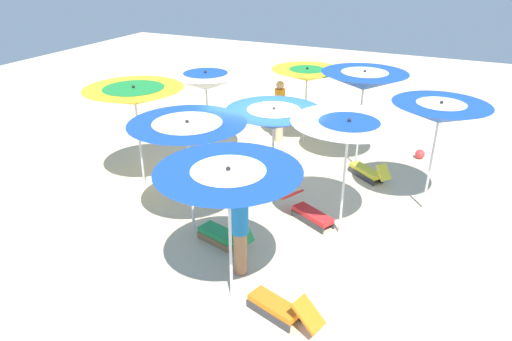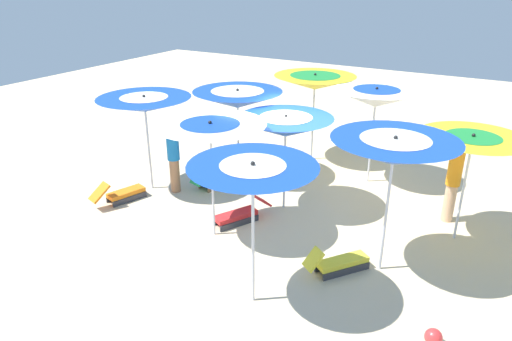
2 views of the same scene
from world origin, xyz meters
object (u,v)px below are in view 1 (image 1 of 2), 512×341
at_px(lounger_3, 224,234).
at_px(beachgoer_0, 240,227).
at_px(beach_umbrella_3, 206,81).
at_px(beach_umbrella_6, 307,75).
at_px(beach_ball, 420,154).
at_px(beach_umbrella_1, 188,133).
at_px(lounger_1, 368,172).
at_px(beach_umbrella_0, 134,96).
at_px(lounger_2, 280,307).
at_px(beach_umbrella_4, 274,119).
at_px(beach_umbrella_7, 364,81).
at_px(beach_umbrella_2, 229,181).
at_px(lounger_0, 309,212).
at_px(beach_umbrella_8, 440,113).
at_px(beach_umbrella_5, 348,130).
at_px(beachgoer_1, 280,110).

bearing_deg(lounger_3, beachgoer_0, 150.45).
height_order(beach_umbrella_3, beachgoer_0, beach_umbrella_3).
relative_size(beach_umbrella_6, beachgoer_0, 1.24).
bearing_deg(beach_ball, lounger_3, -26.15).
xyz_separation_m(beach_umbrella_1, lounger_1, (-3.84, 2.73, -1.92)).
height_order(beach_umbrella_0, lounger_2, beach_umbrella_0).
xyz_separation_m(beach_umbrella_4, beach_umbrella_7, (-2.63, 1.28, 0.35)).
distance_m(lounger_1, lounger_3, 4.48).
bearing_deg(lounger_3, beach_umbrella_0, -10.69).
bearing_deg(beach_umbrella_2, lounger_0, 172.59).
bearing_deg(beach_umbrella_8, lounger_1, -122.37).
xyz_separation_m(beach_umbrella_7, lounger_1, (0.63, 0.47, -2.12)).
bearing_deg(beach_umbrella_8, beach_umbrella_2, -29.52).
relative_size(beach_umbrella_1, lounger_2, 1.76).
bearing_deg(beach_umbrella_4, beach_umbrella_3, -117.05).
height_order(lounger_3, beachgoer_0, beachgoer_0).
distance_m(beach_umbrella_8, lounger_0, 3.35).
distance_m(beach_umbrella_5, lounger_1, 3.39).
relative_size(lounger_0, beachgoer_1, 0.72).
distance_m(lounger_2, beachgoer_0, 1.52).
bearing_deg(beach_ball, lounger_0, -21.05).
bearing_deg(beach_umbrella_1, beachgoer_1, -176.98).
height_order(beach_umbrella_3, beachgoer_1, beach_umbrella_3).
bearing_deg(lounger_1, beach_umbrella_1, 91.42).
height_order(beach_umbrella_7, lounger_0, beach_umbrella_7).
distance_m(beach_umbrella_2, beach_umbrella_4, 3.43).
height_order(beach_umbrella_6, lounger_3, beach_umbrella_6).
distance_m(beach_umbrella_1, lounger_1, 5.08).
height_order(beach_umbrella_3, beach_umbrella_8, same).
height_order(beach_umbrella_2, beach_umbrella_7, beach_umbrella_7).
bearing_deg(beach_ball, beachgoer_0, -18.56).
bearing_deg(beach_umbrella_5, beachgoer_0, -31.50).
xyz_separation_m(beach_umbrella_4, lounger_2, (3.47, 1.64, -1.76)).
relative_size(beach_umbrella_0, beachgoer_1, 1.36).
xyz_separation_m(beach_umbrella_1, beach_umbrella_3, (-3.06, -1.43, 0.11)).
bearing_deg(beach_umbrella_6, lounger_1, 54.47).
relative_size(beach_umbrella_0, beach_umbrella_6, 1.11).
bearing_deg(lounger_1, beachgoer_0, 112.68).
bearing_deg(beach_umbrella_4, beach_umbrella_8, 108.40).
relative_size(beach_umbrella_4, beachgoer_0, 1.23).
bearing_deg(lounger_0, lounger_3, -101.42).
xyz_separation_m(beach_umbrella_2, beachgoer_0, (-0.63, -0.16, -1.21)).
bearing_deg(lounger_3, beach_umbrella_2, 137.30).
bearing_deg(beachgoer_0, lounger_1, -15.44).
relative_size(beach_umbrella_0, beach_umbrella_2, 1.04).
height_order(beachgoer_0, beach_ball, beachgoer_0).
bearing_deg(beach_umbrella_4, beach_umbrella_5, 68.76).
bearing_deg(beach_umbrella_5, beach_ball, 167.97).
distance_m(beach_umbrella_1, beachgoer_0, 2.11).
bearing_deg(beach_umbrella_7, beach_umbrella_0, -52.99).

